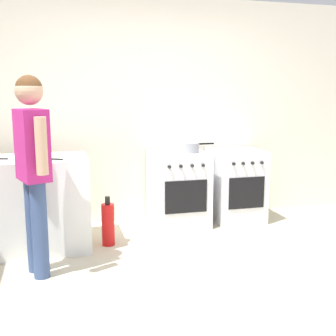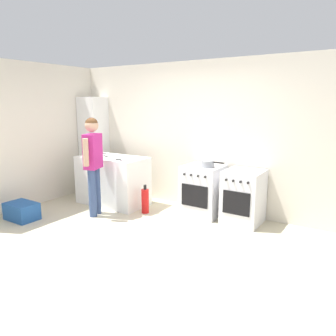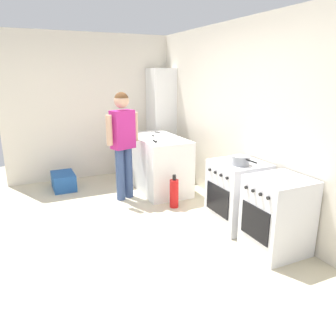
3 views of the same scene
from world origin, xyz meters
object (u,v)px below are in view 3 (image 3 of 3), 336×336
knife_utility (156,141)px  knife_paring (156,132)px  recycling_crate_lower (64,181)px  knife_carving (153,140)px  fire_extinguisher (174,193)px  pot (241,161)px  larder_cabinet (161,122)px  oven_right (277,215)px  oven_left (238,194)px  knife_chef (152,135)px  person (123,137)px

knife_utility → knife_paring: (-0.72, 0.30, 0.00)m
recycling_crate_lower → knife_carving: bearing=57.2°
knife_carving → fire_extinguisher: size_ratio=0.66×
pot → larder_cabinet: 2.77m
knife_carving → oven_right: bearing=13.5°
pot → knife_utility: (-1.50, -0.46, -0.00)m
larder_cabinet → fire_extinguisher: bearing=-18.0°
oven_left → larder_cabinet: (-2.65, 0.10, 0.57)m
oven_right → knife_chef: bearing=-171.6°
oven_left → knife_carving: size_ratio=2.58×
knife_utility → knife_paring: same height
oven_left → recycling_crate_lower: bearing=-142.1°
knife_paring → recycling_crate_lower: knife_paring is taller
oven_right → pot: pot is taller
larder_cabinet → knife_utility: bearing=-26.7°
pot → knife_paring: size_ratio=1.95×
knife_paring → knife_carving: size_ratio=0.62×
knife_chef → larder_cabinet: size_ratio=0.15×
fire_extinguisher → knife_paring: bearing=168.9°
recycling_crate_lower → larder_cabinet: 2.15m
knife_carving → knife_chef: same height
oven_left → oven_right: same height
pot → knife_carving: size_ratio=1.20×
fire_extinguisher → larder_cabinet: (-1.78, 0.58, 0.78)m
oven_right → knife_paring: 2.87m
knife_chef → person: person is taller
oven_left → knife_utility: bearing=-158.9°
knife_utility → recycling_crate_lower: 1.81m
oven_right → pot: bearing=-173.3°
knife_carving → knife_paring: bearing=152.6°
pot → knife_chef: pot is taller
oven_right → knife_carving: 2.35m
person → larder_cabinet: larder_cabinet is taller
fire_extinguisher → knife_carving: bearing=-174.7°
knife_carving → recycling_crate_lower: 1.73m
knife_utility → oven_left: bearing=21.1°
oven_right → fire_extinguisher: bearing=-163.2°
oven_right → knife_carving: (-2.24, -0.54, 0.48)m
knife_utility → person: 0.52m
knife_carving → larder_cabinet: (-1.12, 0.64, 0.10)m
person → larder_cabinet: size_ratio=0.82×
knife_utility → person: person is taller
knife_chef → knife_carving: bearing=-21.0°
knife_carving → knife_chef: (-0.39, 0.15, 0.00)m
oven_right → larder_cabinet: size_ratio=0.42×
oven_right → recycling_crate_lower: 3.61m
pot → knife_paring: 2.23m
knife_chef → fire_extinguisher: bearing=-4.9°
pot → fire_extinguisher: size_ratio=0.79×
recycling_crate_lower → fire_extinguisher: bearing=42.4°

